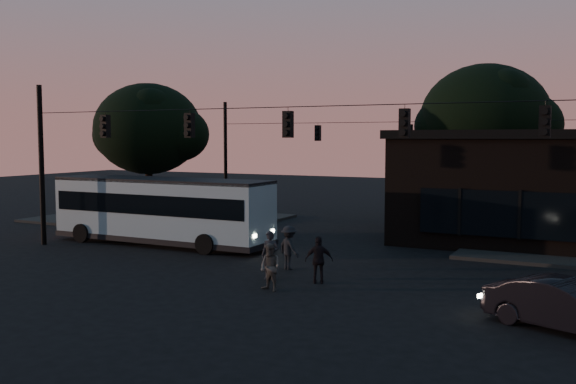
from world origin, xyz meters
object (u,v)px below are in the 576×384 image
at_px(pedestrian_d, 289,248).
at_px(bus, 161,208).
at_px(building, 567,187).
at_px(pedestrian_b, 270,267).
at_px(car, 564,305).
at_px(pedestrian_c, 319,260).
at_px(pedestrian_a, 270,255).

bearing_deg(pedestrian_d, bus, 12.77).
bearing_deg(building, pedestrian_b, -117.76).
xyz_separation_m(bus, pedestrian_b, (9.00, -5.79, -0.97)).
relative_size(building, pedestrian_b, 9.78).
bearing_deg(bus, car, -18.84).
xyz_separation_m(building, bus, (-17.01, -9.43, -0.95)).
distance_m(building, bus, 19.48).
xyz_separation_m(pedestrian_c, pedestrian_d, (-2.01, 1.67, 0.02)).
height_order(bus, pedestrian_a, bus).
distance_m(building, pedestrian_c, 15.34).
distance_m(bus, pedestrian_b, 10.75).
xyz_separation_m(pedestrian_a, pedestrian_c, (1.81, 0.21, -0.05)).
bearing_deg(car, bus, 91.85).
relative_size(car, pedestrian_c, 2.46).
relative_size(building, pedestrian_a, 8.82).
relative_size(bus, car, 2.74).
bearing_deg(pedestrian_a, building, 50.27).
height_order(building, pedestrian_a, building).
xyz_separation_m(pedestrian_a, pedestrian_d, (-0.20, 1.88, -0.03)).
xyz_separation_m(building, pedestrian_a, (-8.82, -13.72, -1.84)).
height_order(car, pedestrian_a, pedestrian_a).
bearing_deg(building, pedestrian_a, -122.74).
xyz_separation_m(car, pedestrian_b, (-8.96, 0.34, 0.12)).
distance_m(pedestrian_a, pedestrian_d, 1.89).
height_order(car, pedestrian_b, pedestrian_b).
height_order(pedestrian_b, pedestrian_d, pedestrian_d).
bearing_deg(bus, pedestrian_d, -16.77).
xyz_separation_m(car, pedestrian_a, (-9.78, 1.84, 0.20)).
relative_size(bus, pedestrian_c, 6.75).
bearing_deg(pedestrian_b, car, 13.58).
relative_size(bus, pedestrian_d, 6.59).
bearing_deg(bus, pedestrian_a, -27.65).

